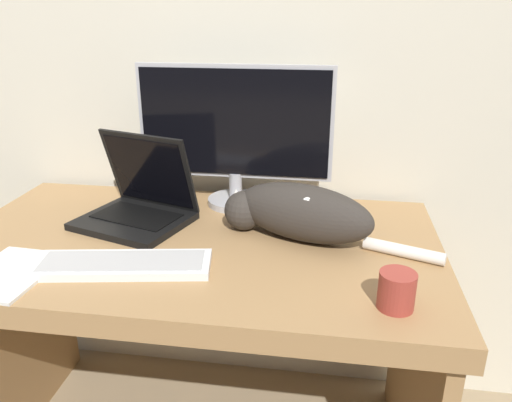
# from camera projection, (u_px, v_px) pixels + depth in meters

# --- Properties ---
(wall_back) EXTENTS (6.40, 0.06, 2.60)m
(wall_back) POSITION_uv_depth(u_px,v_px,m) (223.00, 21.00, 1.56)
(wall_back) COLOR beige
(wall_back) RESTS_ON ground_plane
(desk) EXTENTS (1.33, 0.75, 0.75)m
(desk) POSITION_uv_depth(u_px,v_px,m) (196.00, 292.00, 1.42)
(desk) COLOR #A37A4C
(desk) RESTS_ON ground_plane
(monitor) EXTENTS (0.60, 0.18, 0.44)m
(monitor) POSITION_uv_depth(u_px,v_px,m) (235.00, 132.00, 1.52)
(monitor) COLOR #B2B2B7
(monitor) RESTS_ON desk
(laptop) EXTENTS (0.36, 0.33, 0.26)m
(laptop) POSITION_uv_depth(u_px,v_px,m) (139.00, 205.00, 1.46)
(laptop) COLOR black
(laptop) RESTS_ON desk
(external_keyboard) EXTENTS (0.44, 0.20, 0.02)m
(external_keyboard) POSITION_uv_depth(u_px,v_px,m) (123.00, 265.00, 1.20)
(external_keyboard) COLOR white
(external_keyboard) RESTS_ON desk
(cat) EXTENTS (0.58, 0.27, 0.15)m
(cat) POSITION_uv_depth(u_px,v_px,m) (298.00, 211.00, 1.34)
(cat) COLOR #332D28
(cat) RESTS_ON desk
(coffee_mug) EXTENTS (0.08, 0.08, 0.08)m
(coffee_mug) POSITION_uv_depth(u_px,v_px,m) (397.00, 291.00, 1.04)
(coffee_mug) COLOR #9E382D
(coffee_mug) RESTS_ON desk
(paper_notepad) EXTENTS (0.19, 0.25, 0.01)m
(paper_notepad) POSITION_uv_depth(u_px,v_px,m) (9.00, 273.00, 1.18)
(paper_notepad) COLOR white
(paper_notepad) RESTS_ON desk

